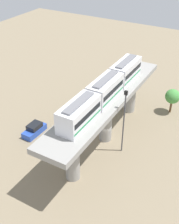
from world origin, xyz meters
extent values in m
plane|color=#84755B|center=(0.00, 0.00, 0.00)|extent=(120.00, 120.00, 0.00)
cylinder|color=#999691|center=(0.00, -9.38, 3.39)|extent=(1.90, 1.90, 6.78)
cylinder|color=#999691|center=(0.00, 0.00, 3.39)|extent=(1.90, 1.90, 6.78)
cylinder|color=#999691|center=(0.00, 9.38, 3.39)|extent=(1.90, 1.90, 6.78)
cube|color=#999691|center=(0.00, 0.00, 7.18)|extent=(5.20, 28.85, 0.80)
cube|color=white|center=(0.00, -7.54, 9.08)|extent=(2.60, 6.60, 3.00)
cube|color=black|center=(0.00, -7.54, 9.33)|extent=(2.64, 6.07, 0.70)
cube|color=#1E8C4C|center=(0.00, -7.54, 8.33)|extent=(2.64, 6.34, 0.24)
cube|color=slate|center=(0.00, -7.54, 10.70)|extent=(1.10, 5.61, 0.24)
cube|color=white|center=(0.00, -0.59, 9.08)|extent=(2.60, 6.60, 3.00)
cube|color=black|center=(0.00, -0.59, 9.33)|extent=(2.64, 6.07, 0.70)
cube|color=#1E8C4C|center=(0.00, -0.59, 8.33)|extent=(2.64, 6.34, 0.24)
cube|color=slate|center=(0.00, -0.59, 10.70)|extent=(1.10, 5.61, 0.24)
cube|color=white|center=(0.00, 6.36, 9.08)|extent=(2.60, 6.60, 3.00)
cube|color=black|center=(0.00, 6.36, 9.33)|extent=(2.64, 6.07, 0.70)
cube|color=#1E8C4C|center=(0.00, 6.36, 8.33)|extent=(2.64, 6.34, 0.24)
cube|color=slate|center=(0.00, 6.36, 10.70)|extent=(1.10, 5.61, 0.24)
cube|color=orange|center=(-6.84, 2.21, 0.50)|extent=(2.74, 4.51, 1.00)
cube|color=black|center=(-6.84, 2.36, 1.38)|extent=(2.14, 2.62, 0.76)
cube|color=#284CB7|center=(-10.47, -4.47, 0.50)|extent=(1.88, 4.23, 1.00)
cube|color=black|center=(-10.47, -4.32, 1.38)|extent=(1.68, 2.33, 0.76)
cylinder|color=brown|center=(-5.57, 10.16, 1.21)|extent=(0.36, 0.36, 2.43)
sphere|color=#479342|center=(-5.57, 10.16, 3.36)|extent=(3.40, 3.40, 3.40)
cylinder|color=brown|center=(6.58, 12.57, 1.26)|extent=(0.36, 0.36, 2.52)
sphere|color=#479342|center=(6.58, 12.57, 3.23)|extent=(2.58, 2.58, 2.58)
cylinder|color=#4C4C51|center=(3.40, -1.27, 4.79)|extent=(0.20, 0.20, 9.58)
cube|color=black|center=(3.40, -1.27, 9.88)|extent=(0.44, 0.28, 0.60)
camera|label=1|loc=(15.63, -32.21, 28.63)|focal=46.46mm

